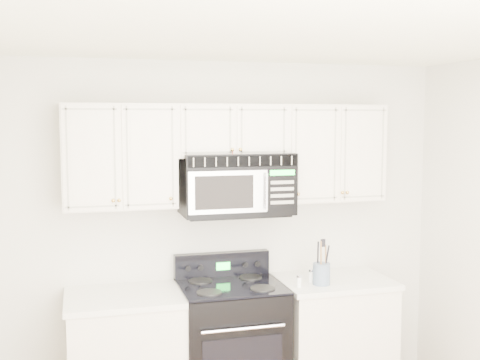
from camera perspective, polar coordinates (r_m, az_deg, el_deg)
name	(u,v)px	position (r m, az deg, el deg)	size (l,w,h in m)	color
room	(307,289)	(3.13, 6.40, -10.19)	(3.51, 3.51, 2.61)	brown
base_cabinet_right	(333,340)	(4.96, 8.82, -14.74)	(0.86, 0.65, 0.92)	beige
range	(231,343)	(4.67, -0.88, -15.23)	(0.75, 0.69, 1.12)	black
upper_cabinets	(230,149)	(4.52, -0.95, 2.93)	(2.44, 0.37, 0.75)	beige
microwave	(236,183)	(4.51, -0.35, -0.32)	(0.83, 0.46, 0.46)	black
utensil_crock	(321,273)	(4.61, 7.73, -8.75)	(0.13, 0.13, 0.34)	slate
shaker_salt	(299,281)	(4.53, 5.62, -9.52)	(0.04, 0.04, 0.09)	white
shaker_pepper	(311,276)	(4.65, 6.79, -9.03)	(0.04, 0.04, 0.10)	white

